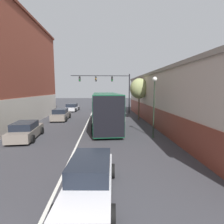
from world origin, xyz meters
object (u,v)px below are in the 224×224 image
parked_car_left_near (61,115)px  parked_car_left_mid (26,131)px  street_lamp (154,98)px  street_tree_near (139,89)px  traffic_signal_gantry (110,84)px  parked_car_left_far (72,108)px  bus (106,108)px  hatchback_foreground (90,179)px

parked_car_left_near → parked_car_left_mid: parked_car_left_near is taller
parked_car_left_near → street_lamp: street_lamp is taller
parked_car_left_near → street_tree_near: bearing=-92.7°
traffic_signal_gantry → parked_car_left_mid: bearing=-117.0°
parked_car_left_far → traffic_signal_gantry: size_ratio=0.45×
bus → parked_car_left_near: bus is taller
street_tree_near → street_lamp: bearing=-93.7°
hatchback_foreground → parked_car_left_mid: bearing=39.3°
hatchback_foreground → street_tree_near: (5.35, 16.84, 3.50)m
bus → parked_car_left_mid: size_ratio=2.32×
parked_car_left_mid → traffic_signal_gantry: traffic_signal_gantry is taller
parked_car_left_near → parked_car_left_mid: 9.05m
bus → street_tree_near: 6.81m
parked_car_left_far → parked_car_left_near: bearing=-174.7°
street_lamp → parked_car_left_far: bearing=118.4°
parked_car_left_near → street_lamp: 13.72m
traffic_signal_gantry → street_lamp: (3.14, -14.84, -1.62)m
bus → parked_car_left_near: bearing=48.8°
bus → traffic_signal_gantry: (0.85, 10.56, 2.92)m
hatchback_foreground → street_tree_near: 18.02m
parked_car_left_near → street_lamp: size_ratio=0.91×
traffic_signal_gantry → parked_car_left_far: bearing=151.0°
hatchback_foreground → parked_car_left_far: hatchback_foreground is taller
parked_car_left_mid → traffic_signal_gantry: size_ratio=0.47×
parked_car_left_far → street_tree_near: bearing=-128.4°
traffic_signal_gantry → street_lamp: traffic_signal_gantry is taller
bus → street_tree_near: street_tree_near is taller
bus → hatchback_foreground: size_ratio=2.22×
hatchback_foreground → parked_car_left_far: (-5.32, 26.67, -0.00)m
parked_car_left_near → parked_car_left_mid: size_ratio=1.02×
hatchback_foreground → parked_car_left_mid: (-5.88, 8.06, 0.02)m
parked_car_left_near → traffic_signal_gantry: (6.79, 5.74, 4.24)m
hatchback_foreground → parked_car_left_far: bearing=14.5°
parked_car_left_near → parked_car_left_mid: bearing=173.9°
bus → hatchback_foreground: (-0.79, -12.25, -1.38)m
traffic_signal_gantry → street_lamp: 15.25m
traffic_signal_gantry → street_lamp: bearing=-78.1°
parked_car_left_near → street_tree_near: 11.05m
hatchback_foreground → parked_car_left_far: 27.20m
bus → street_tree_near: size_ratio=1.90×
bus → hatchback_foreground: bearing=174.3°
parked_car_left_mid → street_tree_near: 14.68m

